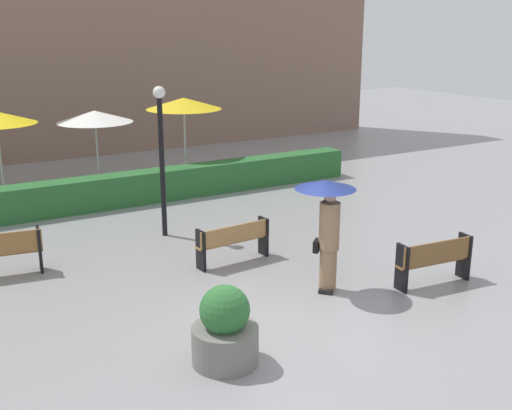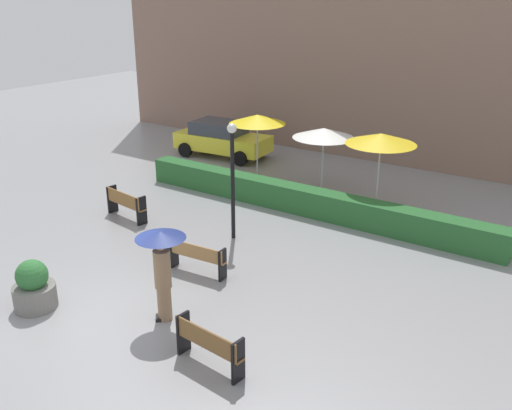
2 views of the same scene
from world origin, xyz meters
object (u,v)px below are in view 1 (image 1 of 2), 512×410
patio_umbrella_white (95,117)px  patio_umbrella_yellow_far (184,104)px  bench_mid_center (234,240)px  lamp_post (161,145)px  planter_pot (225,330)px  bench_near_right (435,259)px  pedestrian_with_umbrella (327,216)px

patio_umbrella_white → patio_umbrella_yellow_far: size_ratio=0.88×
bench_mid_center → patio_umbrella_white: size_ratio=0.73×
lamp_post → patio_umbrella_white: size_ratio=1.51×
planter_pot → patio_umbrella_yellow_far: 11.40m
planter_pot → patio_umbrella_yellow_far: (4.04, 10.48, 1.95)m
planter_pot → lamp_post: (1.44, 5.88, 1.66)m
patio_umbrella_white → patio_umbrella_yellow_far: patio_umbrella_yellow_far is taller
bench_near_right → patio_umbrella_yellow_far: (-0.75, 9.95, 1.94)m
pedestrian_with_umbrella → patio_umbrella_white: 10.08m
planter_pot → lamp_post: 6.27m
bench_mid_center → bench_near_right: 4.05m
lamp_post → patio_umbrella_white: lamp_post is taller
bench_near_right → pedestrian_with_umbrella: size_ratio=0.77×
planter_pot → bench_near_right: bearing=6.4°
bench_mid_center → lamp_post: (-0.58, 2.39, 1.67)m
bench_near_right → planter_pot: (-4.79, -0.53, -0.01)m
patio_umbrella_yellow_far → pedestrian_with_umbrella: bearing=-97.6°
planter_pot → patio_umbrella_yellow_far: size_ratio=0.46×
lamp_post → patio_umbrella_white: 5.47m
patio_umbrella_white → pedestrian_with_umbrella: bearing=-82.3°
patio_umbrella_white → patio_umbrella_yellow_far: bearing=-18.8°
bench_mid_center → patio_umbrella_white: patio_umbrella_white is taller
bench_near_right → planter_pot: bearing=-173.6°
patio_umbrella_yellow_far → patio_umbrella_white: bearing=161.2°
bench_mid_center → patio_umbrella_yellow_far: bearing=73.9°
lamp_post → patio_umbrella_yellow_far: size_ratio=1.32×
bench_mid_center → planter_pot: bearing=-120.1°
patio_umbrella_yellow_far → lamp_post: bearing=-119.5°
bench_mid_center → patio_umbrella_yellow_far: 7.54m
bench_near_right → patio_umbrella_white: bearing=107.0°
bench_mid_center → pedestrian_with_umbrella: bearing=-68.9°
bench_mid_center → bench_near_right: (2.77, -2.95, 0.02)m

